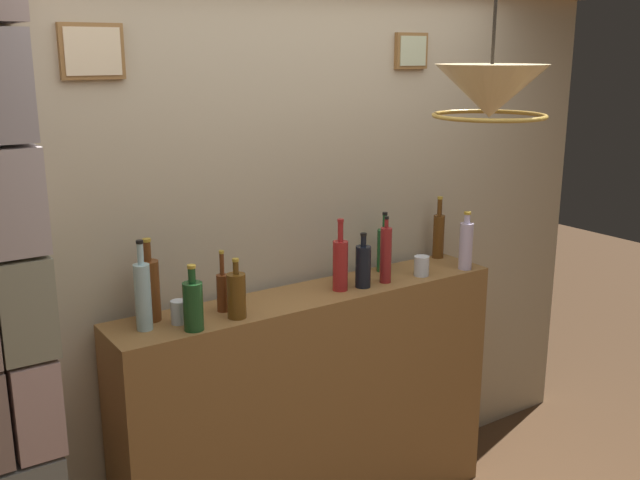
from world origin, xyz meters
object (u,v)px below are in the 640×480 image
(liquor_bottle_mezcal, at_px, (384,249))
(glass_tumbler_shot, at_px, (422,266))
(liquor_bottle_whiskey, at_px, (237,295))
(liquor_bottle_brandy, at_px, (439,234))
(pendant_lamp, at_px, (490,93))
(glass_tumbler_highball, at_px, (341,275))
(liquor_bottle_port, at_px, (223,291))
(liquor_bottle_amaro, at_px, (143,295))
(liquor_bottle_bourbon, at_px, (363,266))
(liquor_bottle_sherry, at_px, (150,289))
(liquor_bottle_tequila, at_px, (340,264))
(glass_tumbler_rocks, at_px, (179,312))
(liquor_bottle_gin, at_px, (466,245))
(liquor_bottle_vermouth, at_px, (193,305))
(liquor_bottle_rye, at_px, (386,255))

(liquor_bottle_mezcal, xyz_separation_m, glass_tumbler_shot, (0.10, -0.16, -0.06))
(liquor_bottle_whiskey, height_order, liquor_bottle_brandy, liquor_bottle_brandy)
(pendant_lamp, bearing_deg, glass_tumbler_highball, 100.13)
(liquor_bottle_brandy, xyz_separation_m, pendant_lamp, (-0.52, -0.78, 0.76))
(liquor_bottle_port, relative_size, liquor_bottle_amaro, 0.73)
(liquor_bottle_bourbon, bearing_deg, glass_tumbler_shot, -3.07)
(pendant_lamp, bearing_deg, liquor_bottle_sherry, 143.57)
(liquor_bottle_mezcal, relative_size, pendant_lamp, 0.49)
(liquor_bottle_tequila, relative_size, liquor_bottle_mezcal, 1.12)
(liquor_bottle_whiskey, distance_m, glass_tumbler_rocks, 0.23)
(liquor_bottle_mezcal, distance_m, pendant_lamp, 1.09)
(glass_tumbler_shot, bearing_deg, liquor_bottle_tequila, 174.95)
(glass_tumbler_rocks, xyz_separation_m, pendant_lamp, (0.94, -0.66, 0.83))
(liquor_bottle_port, bearing_deg, glass_tumbler_rocks, -171.94)
(liquor_bottle_port, distance_m, glass_tumbler_shot, 0.99)
(liquor_bottle_mezcal, xyz_separation_m, liquor_bottle_port, (-0.89, -0.07, -0.02))
(liquor_bottle_sherry, bearing_deg, liquor_bottle_gin, -7.09)
(liquor_bottle_brandy, height_order, glass_tumbler_shot, liquor_bottle_brandy)
(liquor_bottle_sherry, xyz_separation_m, liquor_bottle_vermouth, (0.10, -0.19, -0.03))
(liquor_bottle_mezcal, bearing_deg, liquor_bottle_vermouth, -169.82)
(liquor_bottle_brandy, xyz_separation_m, glass_tumbler_highball, (-0.65, -0.06, -0.08))
(liquor_bottle_whiskey, height_order, liquor_bottle_mezcal, liquor_bottle_mezcal)
(liquor_bottle_sherry, relative_size, liquor_bottle_bourbon, 1.33)
(liquor_bottle_port, height_order, glass_tumbler_rocks, liquor_bottle_port)
(liquor_bottle_tequila, xyz_separation_m, liquor_bottle_whiskey, (-0.54, -0.05, -0.03))
(liquor_bottle_rye, bearing_deg, liquor_bottle_whiskey, -178.07)
(liquor_bottle_whiskey, relative_size, liquor_bottle_vermouth, 0.95)
(liquor_bottle_vermouth, distance_m, pendant_lamp, 1.33)
(liquor_bottle_tequila, height_order, liquor_bottle_port, liquor_bottle_tequila)
(liquor_bottle_rye, distance_m, glass_tumbler_shot, 0.22)
(liquor_bottle_port, xyz_separation_m, liquor_bottle_amaro, (-0.34, -0.02, 0.05))
(liquor_bottle_sherry, height_order, liquor_bottle_tequila, liquor_bottle_sherry)
(pendant_lamp, bearing_deg, liquor_bottle_whiskey, 140.96)
(liquor_bottle_tequila, bearing_deg, liquor_bottle_gin, -6.30)
(liquor_bottle_rye, bearing_deg, glass_tumbler_highball, 148.94)
(liquor_bottle_port, relative_size, glass_tumbler_highball, 3.25)
(glass_tumbler_highball, height_order, glass_tumbler_shot, glass_tumbler_shot)
(liquor_bottle_gin, bearing_deg, liquor_bottle_sherry, 172.91)
(liquor_bottle_whiskey, relative_size, pendant_lamp, 0.42)
(liquor_bottle_bourbon, bearing_deg, liquor_bottle_gin, -5.41)
(liquor_bottle_tequila, relative_size, liquor_bottle_port, 1.26)
(liquor_bottle_port, distance_m, liquor_bottle_amaro, 0.34)
(liquor_bottle_whiskey, xyz_separation_m, liquor_bottle_port, (-0.01, 0.10, -0.01))
(liquor_bottle_amaro, bearing_deg, liquor_bottle_gin, -3.95)
(glass_tumbler_highball, distance_m, pendant_lamp, 1.11)
(liquor_bottle_rye, height_order, liquor_bottle_whiskey, liquor_bottle_rye)
(liquor_bottle_vermouth, height_order, liquor_bottle_bourbon, liquor_bottle_vermouth)
(liquor_bottle_sherry, relative_size, liquor_bottle_amaro, 0.95)
(liquor_bottle_whiskey, bearing_deg, liquor_bottle_bourbon, 2.56)
(liquor_bottle_tequila, height_order, glass_tumbler_rocks, liquor_bottle_tequila)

